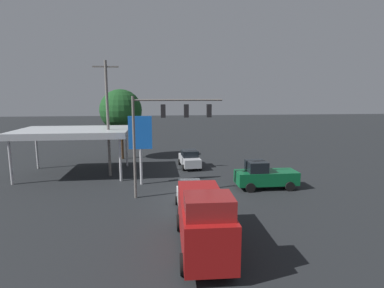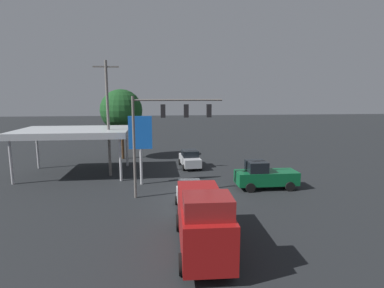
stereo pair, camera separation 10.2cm
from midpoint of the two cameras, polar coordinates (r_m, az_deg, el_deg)
The scene contains 10 objects.
ground_plane at distance 24.22m, azimuth 0.44°, elevation -9.75°, with size 200.00×200.00×0.00m, color black.
traffic_signal_assembly at distance 22.84m, azimuth -5.16°, elevation 3.99°, with size 6.84×0.43×7.84m.
utility_pole at distance 30.10m, azimuth -15.85°, elevation 5.04°, with size 2.40×0.26×11.16m.
gas_station_canopy at distance 31.96m, azimuth -21.65°, elevation 2.05°, with size 10.76×7.26×4.60m.
price_sign at distance 26.62m, azimuth -9.93°, elevation 1.49°, with size 2.05×0.27×6.12m.
hatchback_crossing at distance 21.00m, azimuth -0.46°, elevation -10.03°, with size 1.98×3.81×1.97m.
pickup_parked at distance 26.45m, azimuth 13.53°, elevation -5.87°, with size 5.22×2.30×2.40m.
delivery_truck at distance 15.59m, azimuth 2.00°, elevation -14.09°, with size 2.76×6.88×3.58m.
sedan_far at distance 33.25m, azimuth -0.56°, elevation -2.83°, with size 2.32×4.52×1.93m.
street_tree at distance 38.16m, azimuth -13.48°, elevation 6.26°, with size 5.15×5.15×8.69m.
Camera 1 is at (2.94, 22.73, 7.84)m, focal length 28.00 mm.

